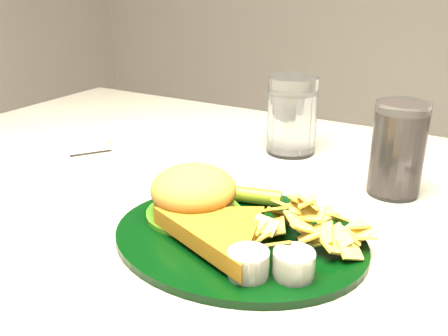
# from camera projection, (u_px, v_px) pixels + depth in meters

# --- Properties ---
(dinner_plate) EXTENTS (0.29, 0.24, 0.06)m
(dinner_plate) POSITION_uv_depth(u_px,v_px,m) (239.00, 215.00, 0.52)
(dinner_plate) COLOR black
(dinner_plate) RESTS_ON table
(water_glass) EXTENTS (0.10, 0.10, 0.12)m
(water_glass) POSITION_uv_depth(u_px,v_px,m) (292.00, 116.00, 0.77)
(water_glass) COLOR silver
(water_glass) RESTS_ON table
(cola_glass) EXTENTS (0.09, 0.09, 0.12)m
(cola_glass) POSITION_uv_depth(u_px,v_px,m) (398.00, 149.00, 0.63)
(cola_glass) COLOR black
(cola_glass) RESTS_ON table
(spoon) EXTENTS (0.12, 0.14, 0.01)m
(spoon) POSITION_uv_depth(u_px,v_px,m) (104.00, 151.00, 0.79)
(spoon) COLOR white
(spoon) RESTS_ON table
(ramekin) EXTENTS (0.06, 0.06, 0.03)m
(ramekin) POSITION_uv_depth(u_px,v_px,m) (125.00, 135.00, 0.83)
(ramekin) COLOR white
(ramekin) RESTS_ON table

